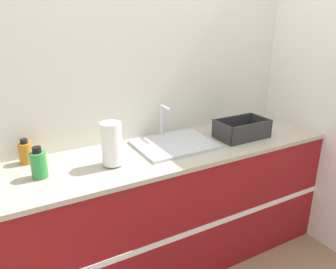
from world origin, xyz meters
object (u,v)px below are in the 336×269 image
(sink, at_px, (174,143))
(dish_rack, at_px, (242,131))
(bottle_green, at_px, (39,164))
(paper_towel_roll, at_px, (112,144))
(bottle_amber, at_px, (26,152))

(sink, distance_m, dish_rack, 0.53)
(bottle_green, bearing_deg, paper_towel_roll, -6.45)
(dish_rack, height_order, bottle_amber, bottle_amber)
(bottle_green, relative_size, bottle_amber, 1.16)
(sink, bearing_deg, dish_rack, -11.52)
(sink, height_order, bottle_green, sink)
(bottle_amber, bearing_deg, dish_rack, -11.27)
(paper_towel_roll, distance_m, bottle_green, 0.42)
(dish_rack, relative_size, bottle_green, 2.07)
(sink, xyz_separation_m, bottle_amber, (-0.93, 0.18, 0.05))
(paper_towel_roll, height_order, bottle_amber, paper_towel_roll)
(paper_towel_roll, bearing_deg, bottle_green, 173.55)
(paper_towel_roll, xyz_separation_m, bottle_amber, (-0.45, 0.28, -0.07))
(bottle_green, height_order, bottle_amber, bottle_green)
(sink, bearing_deg, bottle_amber, 168.87)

